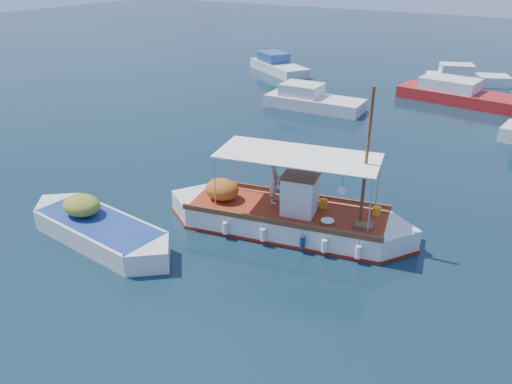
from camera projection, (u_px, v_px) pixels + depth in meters
The scene contains 7 objects.
ground at pixel (271, 235), 18.74m from camera, with size 160.00×160.00×0.00m, color black.
fishing_caique at pixel (285, 217), 18.90m from camera, with size 9.54×4.08×5.96m.
dinghy at pixel (99, 231), 18.31m from camera, with size 7.19×2.49×1.76m.
bg_boat_nw at pixel (312, 101), 33.82m from camera, with size 6.72×2.74×1.80m.
bg_boat_n at pixel (464, 96), 35.00m from camera, with size 9.84×3.94×1.80m.
bg_boat_far_w at pixel (278, 66), 44.18m from camera, with size 7.01×5.49×1.80m.
bg_boat_far_n at pixel (465, 78), 39.96m from camera, with size 6.54×4.20×1.80m.
Camera 1 is at (8.08, -14.04, 9.58)m, focal length 35.00 mm.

